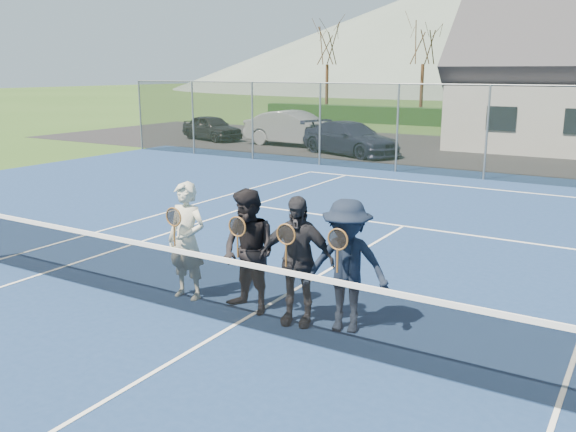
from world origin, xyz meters
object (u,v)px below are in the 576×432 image
player_c (296,260)px  car_b (295,129)px  car_a (212,128)px  player_a (187,241)px  car_c (350,138)px  tennis_net (234,289)px  player_d (346,266)px  player_b (249,252)px

player_c → car_b: bearing=120.7°
car_a → player_a: size_ratio=2.04×
car_a → car_c: (8.37, -1.32, 0.06)m
tennis_net → player_d: (1.36, 0.65, 0.38)m
car_c → player_c: (7.00, -16.29, 0.24)m
player_a → player_b: 1.13m
car_c → tennis_net: (6.33, -16.81, -0.14)m
tennis_net → player_d: size_ratio=6.49×
player_c → player_d: bearing=11.0°
car_c → car_b: bearing=87.7°
player_a → player_c: 1.91m
car_b → car_c: 3.84m
player_a → player_b: bearing=1.1°
car_b → car_c: size_ratio=1.04×
car_a → car_b: car_b is taller
car_b → tennis_net: bearing=-149.6°
car_b → player_b: player_b is taller
player_c → car_a: bearing=131.1°
car_c → tennis_net: 17.96m
player_d → player_c: bearing=-169.0°
player_a → player_d: size_ratio=1.00×
car_a → car_c: size_ratio=0.78×
player_a → car_a: bearing=127.4°
car_b → player_d: (11.24, -17.62, 0.12)m
player_c → player_d: 0.70m
car_b → player_d: 20.90m
car_c → player_d: size_ratio=2.60×
car_c → player_b: 17.44m
car_a → player_c: (15.37, -17.61, 0.30)m
car_c → player_a: bearing=-142.6°
player_b → player_d: size_ratio=1.00×
car_a → player_c: player_c is taller
player_a → player_b: size_ratio=1.00×
player_c → player_d: (0.69, 0.13, -0.00)m
car_a → tennis_net: (14.70, -18.13, -0.09)m
player_a → car_b: bearing=115.9°
player_a → player_d: (2.60, 0.16, -0.00)m
player_b → player_c: size_ratio=1.00×
car_a → player_c: 23.38m
car_b → player_a: player_a is taller
car_c → tennis_net: size_ratio=0.40×
car_c → player_a: player_a is taller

